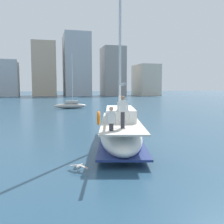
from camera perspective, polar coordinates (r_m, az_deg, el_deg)
name	(u,v)px	position (r m, az deg, el deg)	size (l,w,h in m)	color
ground_plane	(125,141)	(16.58, 2.92, -6.47)	(400.00, 400.00, 0.00)	#284C66
main_sailboat	(120,130)	(15.32, 1.89, -3.98)	(4.72, 9.90, 13.65)	white
moored_sloop_near	(70,105)	(41.79, -9.32, 1.59)	(5.24, 1.31, 8.79)	#B7B2A8
seagull	(79,166)	(10.82, -7.35, -12.00)	(0.77, 0.71, 0.17)	silver
waterfront_buildings	(57,72)	(103.46, -12.27, 8.81)	(81.50, 19.97, 24.53)	#C6AD8E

